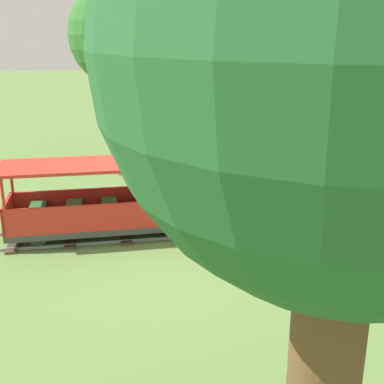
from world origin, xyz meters
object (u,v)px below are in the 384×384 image
(park_bench, at_px, (236,153))
(oak_tree_far, at_px, (354,59))
(conductor_person, at_px, (249,187))
(passenger_car, at_px, (110,206))
(oak_tree_near, at_px, (121,38))
(locomotive, at_px, (263,193))

(park_bench, bearing_deg, oak_tree_far, -11.90)
(conductor_person, bearing_deg, passenger_car, -127.10)
(passenger_car, bearing_deg, park_bench, 137.13)
(oak_tree_near, bearing_deg, conductor_person, 15.39)
(conductor_person, height_order, oak_tree_near, oak_tree_near)
(locomotive, bearing_deg, oak_tree_near, -150.41)
(oak_tree_near, bearing_deg, passenger_car, -7.00)
(conductor_person, bearing_deg, oak_tree_far, -10.22)
(locomotive, relative_size, park_bench, 1.08)
(locomotive, distance_m, conductor_person, 1.38)
(locomotive, relative_size, passenger_car, 0.54)
(park_bench, bearing_deg, passenger_car, -42.87)
(passenger_car, bearing_deg, oak_tree_far, 12.13)
(park_bench, height_order, oak_tree_far, oak_tree_far)
(locomotive, relative_size, conductor_person, 0.89)
(conductor_person, relative_size, oak_tree_far, 0.45)
(locomotive, xyz_separation_m, oak_tree_near, (-3.04, -1.73, 2.01))
(conductor_person, relative_size, park_bench, 1.21)
(oak_tree_near, relative_size, oak_tree_far, 0.96)
(passenger_car, relative_size, park_bench, 2.01)
(passenger_car, xyz_separation_m, park_bench, (-2.61, 2.42, -0.00))
(park_bench, distance_m, oak_tree_far, 7.46)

